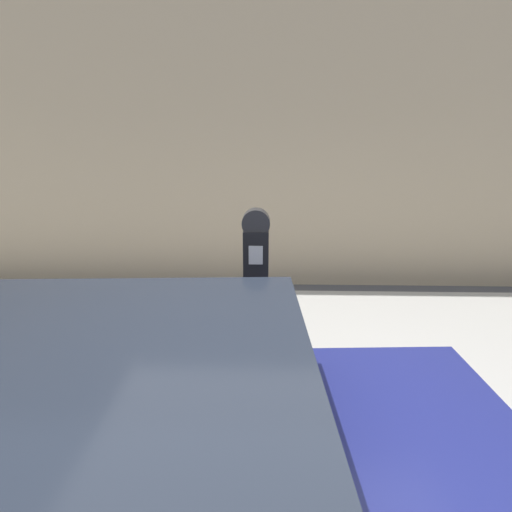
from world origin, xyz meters
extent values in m
cube|color=#9E9B96|center=(0.00, 2.20, 0.06)|extent=(24.00, 2.80, 0.12)
cube|color=tan|center=(0.00, 4.29, 2.77)|extent=(24.00, 0.30, 5.55)
cylinder|color=#2D2D30|center=(-0.24, 1.07, 0.67)|extent=(0.07, 0.07, 1.10)
cube|color=black|center=(-0.24, 1.07, 1.40)|extent=(0.17, 0.14, 0.37)
cube|color=gray|center=(-0.24, 1.00, 1.43)|extent=(0.10, 0.01, 0.13)
cylinder|color=black|center=(-0.24, 1.07, 1.64)|extent=(0.19, 0.11, 0.19)
cylinder|color=black|center=(0.14, 0.55, 0.31)|extent=(0.64, 0.25, 0.63)
camera|label=1|loc=(-0.17, -1.57, 2.22)|focal=28.00mm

